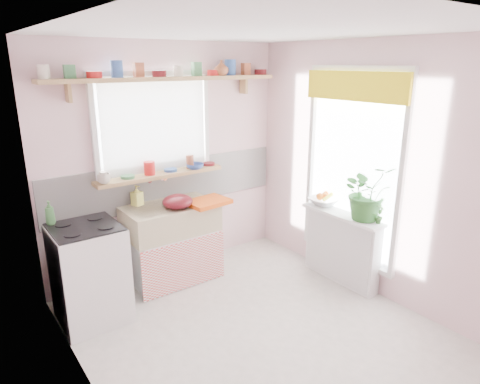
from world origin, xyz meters
TOP-DOWN VIEW (x-y plane):
  - room at (0.66, 0.86)m, footprint 3.20×3.20m
  - sink_unit at (-0.15, 1.29)m, footprint 0.95×0.65m
  - cooker at (-1.10, 1.05)m, footprint 0.58×0.58m
  - radiator_ledge at (1.30, 0.20)m, footprint 0.22×0.95m
  - windowsill at (-0.15, 1.48)m, footprint 1.40×0.22m
  - pine_shelf at (0.00, 1.47)m, footprint 2.52×0.24m
  - shelf_crockery at (-0.04, 1.47)m, footprint 2.47×0.11m
  - sill_crockery at (-0.20, 1.48)m, footprint 1.35×0.11m
  - dish_tray at (0.19, 1.10)m, footprint 0.46×0.37m
  - colander at (-0.12, 1.17)m, footprint 0.31×0.31m
  - jade_plant at (1.33, -0.05)m, footprint 0.65×0.62m
  - fruit_bowl at (1.33, 0.51)m, footprint 0.34×0.34m
  - herb_pot at (1.33, -0.20)m, footprint 0.14×0.12m
  - soap_bottle_sink at (-0.42, 1.50)m, footprint 0.13×0.13m
  - sill_cup at (-0.77, 1.42)m, footprint 0.15×0.15m
  - sill_bowl at (0.24, 1.42)m, footprint 0.23×0.23m
  - shelf_vase at (0.60, 1.42)m, footprint 0.18×0.18m
  - cooker_bottle at (-1.32, 1.27)m, footprint 0.09×0.09m
  - fruit at (1.34, 0.52)m, footprint 0.20×0.14m

SIDE VIEW (x-z plane):
  - radiator_ledge at x=1.30m, z-range 0.01..0.78m
  - sink_unit at x=-0.15m, z-range -0.13..0.99m
  - cooker at x=-1.10m, z-range 0.00..0.92m
  - fruit_bowl at x=1.33m, z-range 0.78..0.85m
  - dish_tray at x=0.19m, z-range 0.85..0.89m
  - fruit at x=1.34m, z-range 0.83..0.93m
  - herb_pot at x=1.33m, z-range 0.77..1.00m
  - colander at x=-0.12m, z-range 0.85..0.99m
  - soap_bottle_sink at x=-0.42m, z-range 0.85..1.06m
  - cooker_bottle at x=-1.32m, z-range 0.92..1.13m
  - jade_plant at x=1.33m, z-range 0.77..1.35m
  - windowsill at x=-0.15m, z-range 1.12..1.16m
  - sill_bowl at x=0.24m, z-range 1.16..1.22m
  - sill_cup at x=-0.77m, z-range 1.16..1.26m
  - sill_crockery at x=-0.20m, z-range 1.15..1.27m
  - room at x=0.66m, z-range -0.23..2.97m
  - pine_shelf at x=0.00m, z-range 2.10..2.14m
  - shelf_crockery at x=-0.04m, z-range 2.13..2.25m
  - shelf_vase at x=0.60m, z-range 2.14..2.30m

